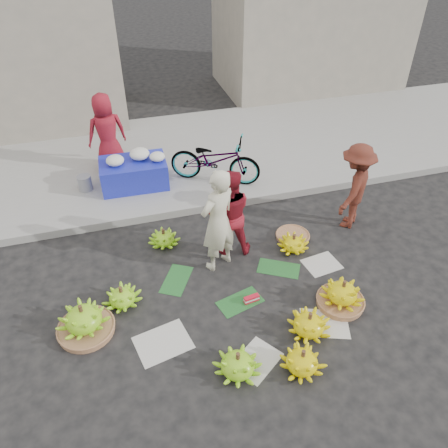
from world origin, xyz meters
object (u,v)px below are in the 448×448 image
object	(u,v)px
banana_bunch_0	(84,320)
flower_table	(134,172)
banana_bunch_4	(342,295)
vendor_cream	(218,221)
bicycle	(215,160)

from	to	relation	value
banana_bunch_0	flower_table	bearing A→B (deg)	71.87
banana_bunch_4	vendor_cream	world-z (taller)	vendor_cream
banana_bunch_4	flower_table	xyz separation A→B (m)	(-2.44, 3.84, 0.22)
banana_bunch_0	vendor_cream	distance (m)	2.31
banana_bunch_0	flower_table	distance (m)	3.51
banana_bunch_4	flower_table	bearing A→B (deg)	122.44
banana_bunch_0	banana_bunch_4	world-z (taller)	banana_bunch_0
banana_bunch_0	bicycle	distance (m)	4.04
vendor_cream	flower_table	world-z (taller)	vendor_cream
banana_bunch_0	bicycle	bearing A→B (deg)	49.12
banana_bunch_0	flower_table	xyz separation A→B (m)	(1.09, 3.33, 0.20)
vendor_cream	flower_table	distance (m)	2.76
banana_bunch_4	bicycle	distance (m)	3.69
banana_bunch_4	vendor_cream	size ratio (longest dim) A/B	0.39
banana_bunch_4	vendor_cream	xyz separation A→B (m)	(-1.46, 1.30, 0.66)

